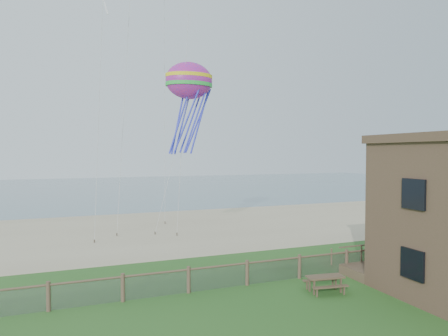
{
  "coord_description": "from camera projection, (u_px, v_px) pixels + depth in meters",
  "views": [
    {
      "loc": [
        -8.15,
        -11.75,
        6.51
      ],
      "look_at": [
        -0.45,
        8.0,
        5.74
      ],
      "focal_mm": 32.0,
      "sensor_mm": 36.0,
      "label": 1
    }
  ],
  "objects": [
    {
      "name": "picnic_table",
      "position": [
        325.0,
        284.0,
        18.74
      ],
      "size": [
        1.91,
        1.55,
        0.74
      ],
      "primitive_type": null,
      "rotation": [
        0.0,
        0.0,
        -0.14
      ],
      "color": "brown",
      "rests_on": "ground"
    },
    {
      "name": "sand_beach",
      "position": [
        170.0,
        228.0,
        34.61
      ],
      "size": [
        72.0,
        20.0,
        0.02
      ],
      "primitive_type": "cube",
      "color": "tan",
      "rests_on": "ground"
    },
    {
      "name": "chainlink_fence",
      "position": [
        247.0,
        274.0,
        19.7
      ],
      "size": [
        36.2,
        0.2,
        1.25
      ],
      "primitive_type": null,
      "color": "brown",
      "rests_on": "ground"
    },
    {
      "name": "octopus_kite",
      "position": [
        189.0,
        106.0,
        29.62
      ],
      "size": [
        4.22,
        3.64,
        7.31
      ],
      "primitive_type": null,
      "rotation": [
        0.0,
        0.0,
        -0.38
      ],
      "color": "#F82745"
    },
    {
      "name": "ocean",
      "position": [
        115.0,
        188.0,
        75.58
      ],
      "size": [
        160.0,
        68.0,
        0.02
      ],
      "primitive_type": "cube",
      "color": "slate",
      "rests_on": "ground"
    }
  ]
}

